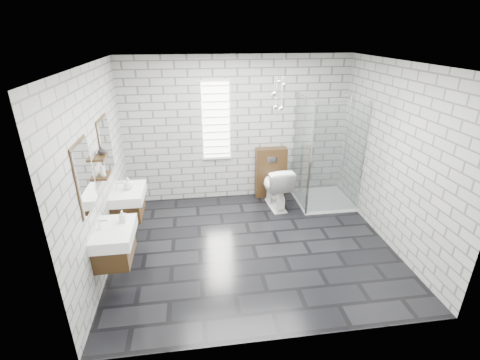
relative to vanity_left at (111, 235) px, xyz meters
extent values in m
cube|color=black|center=(1.91, 0.63, -0.77)|extent=(4.20, 3.60, 0.02)
cube|color=white|center=(1.91, 0.63, 1.95)|extent=(4.20, 3.60, 0.02)
cube|color=#A3A39E|center=(1.91, 2.44, 0.59)|extent=(4.20, 0.02, 2.70)
cube|color=#A3A39E|center=(1.91, -1.18, 0.59)|extent=(4.20, 0.02, 2.70)
cube|color=#A3A39E|center=(-0.20, 0.63, 0.59)|extent=(0.02, 3.60, 2.70)
cube|color=#A3A39E|center=(4.02, 0.63, 0.59)|extent=(0.02, 3.60, 2.70)
cube|color=#3E2913|center=(0.02, 0.00, -0.21)|extent=(0.42, 0.62, 0.30)
cube|color=silver|center=(0.22, 0.00, -0.18)|extent=(0.02, 0.35, 0.01)
cube|color=white|center=(0.04, 0.00, 0.02)|extent=(0.47, 0.70, 0.15)
cylinder|color=silver|center=(-0.11, 0.00, 0.15)|extent=(0.04, 0.04, 0.12)
cylinder|color=silver|center=(-0.06, 0.00, 0.20)|extent=(0.10, 0.02, 0.02)
cube|color=white|center=(-0.17, 0.00, 0.79)|extent=(0.03, 0.55, 0.80)
cube|color=#3E2913|center=(-0.19, 0.00, 0.79)|extent=(0.01, 0.59, 0.84)
cube|color=#3E2913|center=(0.02, 1.13, -0.21)|extent=(0.42, 0.62, 0.30)
cube|color=silver|center=(0.22, 1.13, -0.18)|extent=(0.02, 0.35, 0.01)
cube|color=white|center=(0.04, 1.13, 0.02)|extent=(0.47, 0.70, 0.15)
cylinder|color=silver|center=(-0.11, 1.13, 0.15)|extent=(0.04, 0.04, 0.12)
cylinder|color=silver|center=(-0.06, 1.13, 0.20)|extent=(0.10, 0.02, 0.02)
cube|color=white|center=(-0.17, 1.13, 0.79)|extent=(0.03, 0.55, 0.80)
cube|color=#3E2913|center=(-0.19, 1.13, 0.79)|extent=(0.01, 0.59, 0.84)
cube|color=#3E2913|center=(-0.12, 0.58, 0.56)|extent=(0.14, 0.30, 0.03)
cube|color=#3E2913|center=(-0.12, 0.58, 0.82)|extent=(0.14, 0.30, 0.03)
cube|color=white|center=(1.51, 2.41, 0.79)|extent=(0.50, 0.02, 1.40)
cube|color=silver|center=(1.51, 2.40, 1.51)|extent=(0.56, 0.04, 0.04)
cube|color=silver|center=(1.51, 2.40, 0.07)|extent=(0.56, 0.04, 0.04)
cube|color=silver|center=(1.51, 2.39, 0.16)|extent=(0.48, 0.01, 0.02)
cube|color=silver|center=(1.51, 2.39, 0.30)|extent=(0.48, 0.01, 0.02)
cube|color=silver|center=(1.51, 2.39, 0.44)|extent=(0.48, 0.01, 0.02)
cube|color=silver|center=(1.51, 2.39, 0.58)|extent=(0.48, 0.01, 0.02)
cube|color=silver|center=(1.51, 2.39, 0.72)|extent=(0.48, 0.01, 0.02)
cube|color=silver|center=(1.51, 2.39, 0.86)|extent=(0.48, 0.01, 0.02)
cube|color=silver|center=(1.51, 2.39, 1.00)|extent=(0.48, 0.01, 0.02)
cube|color=silver|center=(1.51, 2.39, 1.14)|extent=(0.48, 0.01, 0.02)
cube|color=silver|center=(1.51, 2.39, 1.28)|extent=(0.48, 0.01, 0.03)
cube|color=silver|center=(1.51, 2.39, 1.42)|extent=(0.48, 0.01, 0.03)
cube|color=#3E2913|center=(2.55, 2.33, -0.26)|extent=(0.60, 0.20, 1.00)
cube|color=silver|center=(2.55, 2.22, 0.04)|extent=(0.18, 0.01, 0.12)
cube|color=white|center=(3.51, 1.93, -0.73)|extent=(1.00, 1.00, 0.06)
cube|color=silver|center=(3.51, 1.44, 0.27)|extent=(1.00, 0.01, 2.00)
cube|color=silver|center=(3.02, 1.93, 0.27)|extent=(0.01, 1.00, 2.00)
cube|color=silver|center=(3.02, 1.44, 0.27)|extent=(0.03, 0.03, 2.00)
cube|color=silver|center=(3.99, 1.44, 0.27)|extent=(0.03, 0.03, 2.00)
cylinder|color=silver|center=(3.95, 2.13, 0.34)|extent=(0.02, 0.02, 1.80)
cylinder|color=silver|center=(3.87, 2.13, 1.26)|extent=(0.14, 0.14, 0.02)
sphere|color=silver|center=(2.46, 1.91, 1.35)|extent=(0.09, 0.09, 0.09)
cylinder|color=silver|center=(2.46, 1.91, 1.67)|extent=(0.01, 0.01, 0.55)
sphere|color=silver|center=(2.60, 1.95, 1.09)|extent=(0.09, 0.09, 0.09)
cylinder|color=silver|center=(2.60, 1.95, 1.54)|extent=(0.01, 0.01, 0.81)
sphere|color=silver|center=(2.57, 2.07, 1.52)|extent=(0.09, 0.09, 0.09)
cylinder|color=silver|center=(2.57, 2.07, 1.75)|extent=(0.01, 0.01, 0.38)
sphere|color=silver|center=(2.53, 2.04, 1.10)|extent=(0.09, 0.09, 0.09)
cylinder|color=silver|center=(2.53, 2.04, 1.54)|extent=(0.01, 0.01, 0.80)
sphere|color=silver|center=(2.64, 2.01, 1.47)|extent=(0.09, 0.09, 0.09)
cylinder|color=silver|center=(2.64, 2.01, 1.73)|extent=(0.01, 0.01, 0.43)
imported|color=white|center=(2.55, 1.86, -0.35)|extent=(0.52, 0.83, 0.81)
imported|color=#B2B2B2|center=(0.14, 0.14, 0.18)|extent=(0.09, 0.09, 0.16)
imported|color=#B2B2B2|center=(0.06, 1.14, 0.19)|extent=(0.17, 0.17, 0.19)
imported|color=#B2B2B2|center=(-0.11, 0.52, 0.67)|extent=(0.08, 0.08, 0.18)
imported|color=#B2B2B2|center=(-0.11, 0.63, 0.89)|extent=(0.12, 0.12, 0.11)
camera|label=1|loc=(1.07, -3.85, 2.35)|focal=26.00mm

